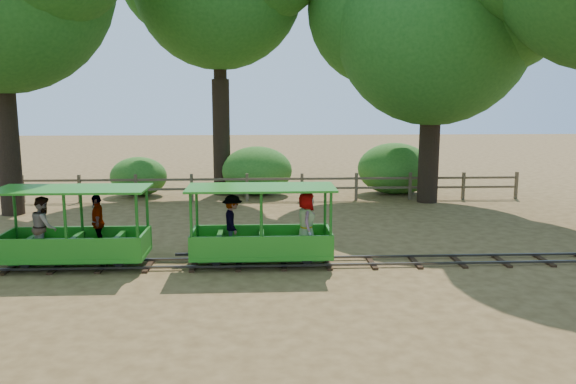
{
  "coord_description": "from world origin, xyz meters",
  "views": [
    {
      "loc": [
        -0.48,
        -12.18,
        3.71
      ],
      "look_at": [
        0.13,
        0.5,
        1.58
      ],
      "focal_mm": 35.0,
      "sensor_mm": 36.0,
      "label": 1
    }
  ],
  "objects": [
    {
      "name": "ground",
      "position": [
        0.0,
        0.0,
        0.0
      ],
      "size": [
        90.0,
        90.0,
        0.0
      ],
      "primitive_type": "plane",
      "color": "olive",
      "rests_on": "ground"
    },
    {
      "name": "track",
      "position": [
        0.0,
        0.0,
        0.07
      ],
      "size": [
        22.0,
        1.0,
        0.1
      ],
      "color": "#3F3D3A",
      "rests_on": "ground"
    },
    {
      "name": "carriage_front",
      "position": [
        -4.64,
        -0.02,
        0.79
      ],
      "size": [
        3.25,
        1.34,
        1.69
      ],
      "color": "#25811C",
      "rests_on": "track"
    },
    {
      "name": "carriage_rear",
      "position": [
        -0.45,
        0.04,
        0.79
      ],
      "size": [
        3.25,
        1.37,
        1.69
      ],
      "color": "#25811C",
      "rests_on": "track"
    },
    {
      "name": "oak_ne",
      "position": [
        5.47,
        7.59,
        6.51
      ],
      "size": [
        8.54,
        7.52,
        9.58
      ],
      "color": "#2D2116",
      "rests_on": "ground"
    },
    {
      "name": "fence",
      "position": [
        0.0,
        8.0,
        0.58
      ],
      "size": [
        18.1,
        0.1,
        1.0
      ],
      "color": "brown",
      "rests_on": "ground"
    },
    {
      "name": "shrub_west",
      "position": [
        -5.17,
        9.3,
        0.75
      ],
      "size": [
        2.16,
        1.66,
        1.49
      ],
      "primitive_type": "ellipsoid",
      "color": "#2D6B1E",
      "rests_on": "ground"
    },
    {
      "name": "shrub_mid_w",
      "position": [
        -0.65,
        9.3,
        0.94
      ],
      "size": [
        2.71,
        2.09,
        1.88
      ],
      "primitive_type": "ellipsoid",
      "color": "#2D6B1E",
      "rests_on": "ground"
    },
    {
      "name": "shrub_mid_e",
      "position": [
        5.02,
        9.3,
        0.79
      ],
      "size": [
        2.28,
        1.75,
        1.58
      ],
      "primitive_type": "ellipsoid",
      "color": "#2D6B1E",
      "rests_on": "ground"
    },
    {
      "name": "shrub_east",
      "position": [
        4.7,
        9.3,
        1.0
      ],
      "size": [
        2.88,
        2.21,
        1.99
      ],
      "primitive_type": "ellipsoid",
      "color": "#2D6B1E",
      "rests_on": "ground"
    }
  ]
}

